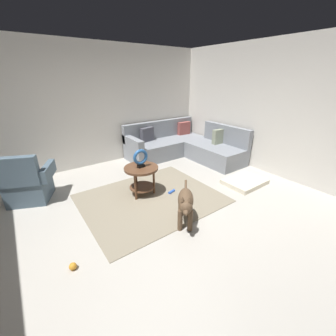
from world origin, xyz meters
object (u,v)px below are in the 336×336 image
at_px(sectional_couch, 184,146).
at_px(dog_toy_rope, 172,192).
at_px(torus_sculpture, 141,158).
at_px(armchair, 27,184).
at_px(dog_toy_ball, 73,266).
at_px(dog, 186,203).
at_px(side_table, 141,174).
at_px(dog_bed_mat, 245,182).

distance_m(sectional_couch, dog_toy_rope, 1.99).
xyz_separation_m(sectional_couch, torus_sculpture, (-1.89, -1.09, 0.42)).
height_order(armchair, dog_toy_rope, armchair).
xyz_separation_m(armchair, dog_toy_ball, (0.21, -1.95, -0.28)).
height_order(armchair, dog, armchair).
bearing_deg(torus_sculpture, side_table, 0.00).
xyz_separation_m(sectional_couch, side_table, (-1.89, -1.09, 0.12)).
distance_m(armchair, side_table, 1.93).
bearing_deg(armchair, sectional_couch, 25.52).
relative_size(dog_bed_mat, dog, 1.17).
xyz_separation_m(side_table, dog_toy_ball, (-1.47, -1.01, -0.37)).
relative_size(torus_sculpture, dog_toy_ball, 3.85).
bearing_deg(torus_sculpture, dog, -87.00).
relative_size(armchair, torus_sculpture, 2.98).
distance_m(side_table, dog_toy_ball, 1.82).
xyz_separation_m(torus_sculpture, dog_toy_ball, (-1.47, -1.01, -0.67)).
bearing_deg(dog_toy_ball, dog, -5.05).
bearing_deg(dog_bed_mat, armchair, 153.29).
height_order(dog_bed_mat, dog_toy_ball, dog_bed_mat).
bearing_deg(dog, armchair, -9.98).
distance_m(sectional_couch, dog, 2.88).
relative_size(torus_sculpture, dog_bed_mat, 0.41).
bearing_deg(dog, dog_toy_ball, 35.10).
bearing_deg(sectional_couch, dog_toy_ball, -148.01).
bearing_deg(torus_sculpture, armchair, 150.70).
bearing_deg(side_table, armchair, 150.70).
distance_m(side_table, torus_sculpture, 0.29).
bearing_deg(dog, sectional_couch, -89.20).
relative_size(side_table, torus_sculpture, 1.84).
distance_m(armchair, dog_bed_mat, 3.99).
distance_m(sectional_couch, side_table, 2.18).
xyz_separation_m(torus_sculpture, dog, (0.06, -1.14, -0.33)).
bearing_deg(sectional_couch, dog_toy_rope, -136.17).
height_order(sectional_couch, dog, sectional_couch).
distance_m(dog, dog_toy_rope, 1.01).
bearing_deg(dog, dog_toy_rope, -74.91).
distance_m(armchair, dog_toy_rope, 2.48).
relative_size(dog_toy_ball, dog_toy_rope, 0.56).
distance_m(sectional_couch, dog_bed_mat, 1.95).
bearing_deg(dog_toy_ball, dog_bed_mat, 2.73).
height_order(torus_sculpture, dog_toy_ball, torus_sculpture).
bearing_deg(dog_toy_rope, dog, -115.07).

